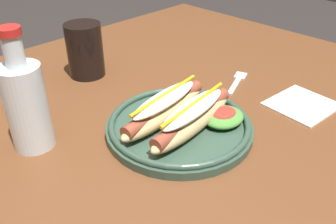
% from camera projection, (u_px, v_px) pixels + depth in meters
% --- Properties ---
extents(dining_table, '(1.34, 0.91, 0.74)m').
position_uv_depth(dining_table, '(130.00, 142.00, 0.81)').
color(dining_table, brown).
rests_on(dining_table, ground_plane).
extents(hot_dog_plate, '(0.28, 0.28, 0.08)m').
position_uv_depth(hot_dog_plate, '(181.00, 120.00, 0.67)').
color(hot_dog_plate, '#334C3D').
rests_on(hot_dog_plate, dining_table).
extents(fork, '(0.12, 0.06, 0.00)m').
position_uv_depth(fork, '(237.00, 81.00, 0.86)').
color(fork, silver).
rests_on(fork, dining_table).
extents(soda_cup, '(0.09, 0.09, 0.13)m').
position_uv_depth(soda_cup, '(85.00, 50.00, 0.86)').
color(soda_cup, black).
rests_on(soda_cup, dining_table).
extents(glass_bottle, '(0.07, 0.07, 0.22)m').
position_uv_depth(glass_bottle, '(26.00, 103.00, 0.60)').
color(glass_bottle, silver).
rests_on(glass_bottle, dining_table).
extents(napkin, '(0.14, 0.13, 0.00)m').
position_uv_depth(napkin, '(302.00, 105.00, 0.76)').
color(napkin, white).
rests_on(napkin, dining_table).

